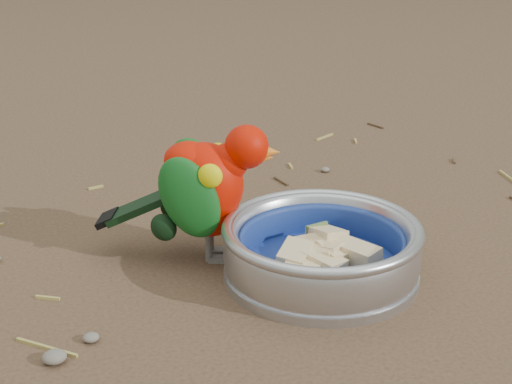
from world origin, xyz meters
name	(u,v)px	position (x,y,z in m)	size (l,w,h in m)	color
ground	(252,269)	(0.00, 0.00, 0.00)	(60.00, 60.00, 0.00)	brown
food_bowl	(321,271)	(0.06, -0.04, 0.01)	(0.21, 0.21, 0.02)	#B2B2BA
bowl_wall	(322,245)	(0.06, -0.04, 0.04)	(0.21, 0.21, 0.04)	#B2B2BA
fruit_wedges	(322,251)	(0.06, -0.04, 0.03)	(0.12, 0.12, 0.03)	beige
lory_parrot	(205,195)	(-0.04, 0.05, 0.07)	(0.09, 0.18, 0.15)	#C61100
ground_debris	(267,257)	(0.02, 0.02, 0.00)	(0.90, 0.80, 0.01)	#A9974A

